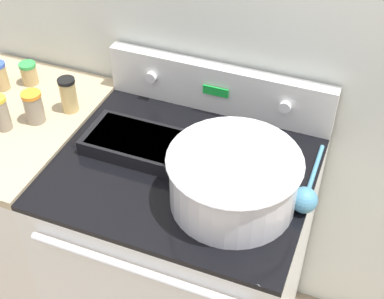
% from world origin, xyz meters
% --- Properties ---
extents(kitchen_wall, '(8.00, 0.05, 2.50)m').
position_xyz_m(kitchen_wall, '(0.00, 0.72, 1.25)').
color(kitchen_wall, silver).
rests_on(kitchen_wall, ground_plane).
extents(stove_range, '(0.80, 0.71, 0.94)m').
position_xyz_m(stove_range, '(0.00, 0.34, 0.47)').
color(stove_range, silver).
rests_on(stove_range, ground_plane).
extents(control_panel, '(0.80, 0.07, 0.18)m').
position_xyz_m(control_panel, '(0.00, 0.66, 1.03)').
color(control_panel, silver).
rests_on(control_panel, stove_range).
extents(side_counter, '(0.54, 0.68, 0.95)m').
position_xyz_m(side_counter, '(-0.67, 0.34, 0.47)').
color(side_counter, silver).
rests_on(side_counter, ground_plane).
extents(mixing_bowl, '(0.38, 0.38, 0.17)m').
position_xyz_m(mixing_bowl, '(0.19, 0.25, 1.03)').
color(mixing_bowl, silver).
rests_on(mixing_bowl, stove_range).
extents(casserole_dish, '(0.32, 0.19, 0.05)m').
position_xyz_m(casserole_dish, '(-0.18, 0.36, 0.96)').
color(casserole_dish, black).
rests_on(casserole_dish, stove_range).
extents(ladle, '(0.08, 0.33, 0.08)m').
position_xyz_m(ladle, '(0.38, 0.31, 0.97)').
color(ladle, teal).
rests_on(ladle, stove_range).
extents(spice_jar_black_cap, '(0.06, 0.06, 0.13)m').
position_xyz_m(spice_jar_black_cap, '(-0.47, 0.45, 1.01)').
color(spice_jar_black_cap, tan).
rests_on(spice_jar_black_cap, side_counter).
extents(spice_jar_orange_cap, '(0.07, 0.07, 0.11)m').
position_xyz_m(spice_jar_orange_cap, '(-0.55, 0.36, 1.01)').
color(spice_jar_orange_cap, gray).
rests_on(spice_jar_orange_cap, side_counter).
extents(spice_jar_yellow_cap, '(0.05, 0.05, 0.12)m').
position_xyz_m(spice_jar_yellow_cap, '(-0.62, 0.28, 1.01)').
color(spice_jar_yellow_cap, gray).
rests_on(spice_jar_yellow_cap, side_counter).
extents(spice_jar_green_cap, '(0.06, 0.06, 0.08)m').
position_xyz_m(spice_jar_green_cap, '(-0.70, 0.54, 0.99)').
color(spice_jar_green_cap, tan).
rests_on(spice_jar_green_cap, side_counter).
extents(spice_jar_blue_cap, '(0.06, 0.06, 0.11)m').
position_xyz_m(spice_jar_blue_cap, '(-0.77, 0.48, 1.00)').
color(spice_jar_blue_cap, tan).
rests_on(spice_jar_blue_cap, side_counter).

